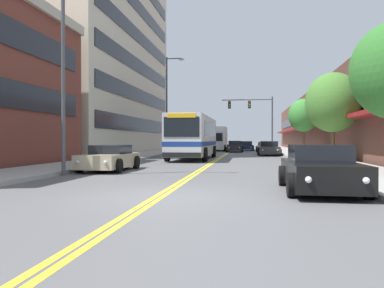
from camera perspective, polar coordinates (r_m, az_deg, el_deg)
ground_plane at (r=46.80m, az=5.74°, el=-1.19°), size 240.00×240.00×0.00m
sidewalk_left at (r=47.71m, az=-2.95°, el=-1.05°), size 3.45×106.00×0.17m
sidewalk_right at (r=47.00m, az=14.58°, el=-1.09°), size 3.45×106.00×0.17m
centre_line at (r=46.80m, az=5.74°, el=-1.18°), size 0.34×106.00×0.01m
office_tower_left at (r=44.41m, az=-15.71°, el=16.94°), size 12.08×26.10×27.94m
storefront_row_right at (r=48.00m, az=21.68°, el=3.07°), size 9.10×68.00×7.12m
city_bus at (r=29.23m, az=0.28°, el=1.31°), size 2.92×10.77×3.25m
car_beige_parked_left_near at (r=18.67m, az=-12.40°, el=-2.16°), size 2.08×4.42×1.24m
car_silver_parked_left_mid at (r=41.12m, az=-0.68°, el=-0.61°), size 2.03×4.93×1.26m
car_black_parked_right_foreground at (r=11.54m, az=18.88°, el=-3.72°), size 2.11×4.35×1.36m
car_champagne_parked_right_mid at (r=47.43m, az=11.04°, el=-0.47°), size 2.19×4.74×1.23m
car_dark_grey_parked_right_far at (r=37.33m, az=11.62°, el=-0.69°), size 2.20×4.66×1.36m
car_charcoal_moving_lead at (r=46.17m, az=6.57°, el=-0.41°), size 2.01×4.92×1.38m
car_navy_moving_second at (r=52.56m, az=8.29°, el=-0.32°), size 2.05×4.93×1.30m
car_red_moving_third at (r=64.46m, az=7.17°, el=-0.17°), size 2.08×4.57×1.21m
box_truck at (r=51.87m, az=3.85°, el=0.83°), size 2.74×7.86×3.28m
traffic_signal_mast at (r=46.83m, az=9.59°, el=4.73°), size 6.23×0.38×6.79m
street_lamp_left_near at (r=16.81m, az=-18.02°, el=14.22°), size 2.62×0.28×9.28m
street_lamp_left_far at (r=35.51m, az=-3.57°, el=6.88°), size 1.79×0.28×9.28m
street_tree_right_mid at (r=25.39m, az=20.70°, el=5.93°), size 3.43×3.43×5.59m
street_tree_right_far at (r=34.05m, az=16.63°, el=4.19°), size 2.61×2.61×4.90m
fire_hydrant at (r=22.12m, az=18.00°, el=-1.86°), size 0.30×0.22×0.77m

